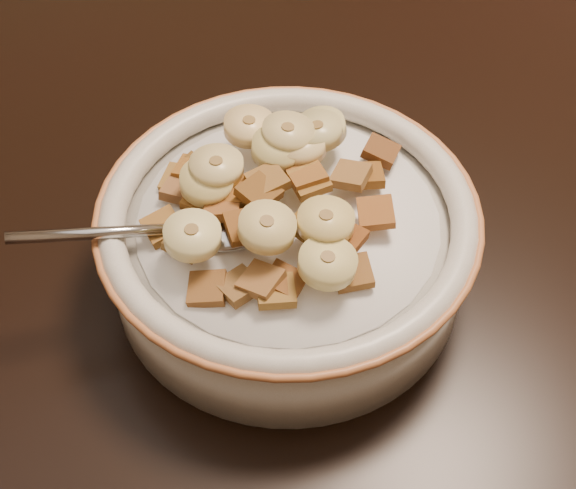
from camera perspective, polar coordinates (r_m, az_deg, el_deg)
table at (r=0.62m, az=-2.92°, el=7.86°), size 1.40×0.90×0.04m
cereal_bowl at (r=0.48m, az=0.00°, el=-0.35°), size 0.21×0.21×0.05m
milk at (r=0.46m, az=0.00°, el=1.66°), size 0.18×0.18×0.00m
spoon at (r=0.46m, az=-4.16°, el=1.34°), size 0.06×0.05×0.01m
cereal_square_0 at (r=0.42m, az=-0.25°, el=-2.66°), size 0.03×0.03×0.01m
cereal_square_1 at (r=0.49m, az=-6.80°, el=5.16°), size 0.03×0.03×0.01m
cereal_square_2 at (r=0.47m, az=4.49°, el=4.93°), size 0.03×0.03×0.01m
cereal_square_3 at (r=0.46m, az=-3.38°, el=3.82°), size 0.03×0.03×0.01m
cereal_square_4 at (r=0.46m, az=-6.06°, el=3.24°), size 0.03×0.03×0.01m
cereal_square_5 at (r=0.45m, az=-1.47°, el=4.56°), size 0.02×0.02×0.01m
cereal_square_6 at (r=0.43m, az=-3.51°, el=-2.97°), size 0.02×0.02×0.01m
cereal_square_7 at (r=0.42m, az=-0.87°, el=-3.32°), size 0.03×0.03×0.01m
cereal_square_8 at (r=0.44m, az=4.05°, el=0.52°), size 0.03×0.03×0.01m
cereal_square_9 at (r=0.48m, az=-7.71°, el=4.60°), size 0.03×0.03×0.01m
cereal_square_10 at (r=0.42m, az=-1.94°, el=-2.58°), size 0.03×0.03×0.01m
cereal_square_11 at (r=0.43m, az=-5.77°, el=-3.15°), size 0.03×0.03×0.01m
cereal_square_12 at (r=0.43m, az=4.63°, el=-2.00°), size 0.03×0.03×0.01m
cereal_square_13 at (r=0.46m, az=-8.91°, el=1.26°), size 0.02×0.02×0.01m
cereal_square_14 at (r=0.46m, az=1.53°, el=4.52°), size 0.02×0.02×0.01m
cereal_square_15 at (r=0.44m, az=1.57°, el=1.42°), size 0.03×0.03×0.01m
cereal_square_16 at (r=0.49m, az=-6.78°, el=5.35°), size 0.03×0.03×0.01m
cereal_square_17 at (r=0.45m, az=6.27°, el=2.25°), size 0.03×0.03×0.01m
cereal_square_18 at (r=0.50m, az=6.63°, el=6.61°), size 0.03×0.03×0.01m
cereal_square_19 at (r=0.48m, az=-7.65°, el=3.84°), size 0.03×0.03×0.01m
cereal_square_20 at (r=0.48m, az=0.01°, el=6.60°), size 0.03×0.03×0.01m
cereal_square_21 at (r=0.50m, az=-0.80°, el=7.21°), size 0.03×0.03×0.01m
cereal_square_22 at (r=0.46m, az=1.35°, el=4.91°), size 0.02×0.02×0.01m
cereal_square_23 at (r=0.45m, az=-7.28°, el=0.20°), size 0.03×0.03×0.01m
cereal_square_24 at (r=0.45m, az=-2.08°, el=3.72°), size 0.02×0.03×0.01m
cereal_square_25 at (r=0.45m, az=-4.68°, el=2.64°), size 0.03×0.03×0.01m
cereal_square_26 at (r=0.44m, az=-3.10°, el=1.29°), size 0.02×0.03×0.01m
cereal_square_27 at (r=0.48m, az=5.58°, el=4.91°), size 0.03×0.03×0.01m
banana_slice_0 at (r=0.46m, az=-5.80°, el=4.47°), size 0.04×0.04×0.02m
banana_slice_1 at (r=0.42m, az=2.83°, el=-1.30°), size 0.04×0.04×0.01m
banana_slice_2 at (r=0.43m, az=-6.82°, el=0.65°), size 0.04×0.04×0.01m
banana_slice_3 at (r=0.48m, az=0.62°, el=7.35°), size 0.04×0.04×0.01m
banana_slice_4 at (r=0.46m, az=-5.10°, el=5.51°), size 0.04×0.04×0.01m
banana_slice_5 at (r=0.47m, az=-0.01°, el=7.91°), size 0.04×0.04×0.01m
banana_slice_6 at (r=0.43m, az=2.71°, el=1.67°), size 0.04×0.04×0.01m
banana_slice_7 at (r=0.49m, az=2.33°, el=8.22°), size 0.04×0.04×0.02m
banana_slice_8 at (r=0.48m, az=2.05°, el=8.06°), size 0.03×0.03×0.02m
banana_slice_9 at (r=0.47m, az=0.87°, el=7.02°), size 0.04×0.04×0.01m
banana_slice_10 at (r=0.42m, az=-1.50°, el=1.24°), size 0.03×0.03×0.01m
banana_slice_11 at (r=0.49m, az=-2.77°, el=8.40°), size 0.03×0.03×0.01m
banana_slice_12 at (r=0.47m, az=-0.72°, el=6.86°), size 0.04×0.04×0.01m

